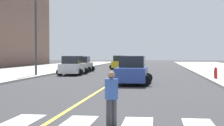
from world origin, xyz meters
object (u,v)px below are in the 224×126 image
at_px(car_yellow_second, 120,63).
at_px(car_white_fourth, 73,66).
at_px(street_lamp, 36,28).
at_px(car_silver_nearest, 82,65).
at_px(car_blue_third, 132,71).
at_px(pedestrian_crossing, 111,96).
at_px(fire_hydrant, 216,73).

bearing_deg(car_yellow_second, car_white_fourth, -104.02).
bearing_deg(street_lamp, car_yellow_second, 69.14).
bearing_deg(car_yellow_second, car_silver_nearest, -114.60).
distance_m(car_yellow_second, car_white_fourth, 13.79).
bearing_deg(street_lamp, car_silver_nearest, 72.41).
xyz_separation_m(car_yellow_second, street_lamp, (-6.09, -15.99, 3.61)).
bearing_deg(car_blue_third, pedestrian_crossing, 92.20).
bearing_deg(car_white_fourth, pedestrian_crossing, -73.52).
height_order(car_yellow_second, car_blue_third, car_blue_third).
xyz_separation_m(pedestrian_crossing, fire_hydrant, (5.89, 18.15, -0.29)).
bearing_deg(pedestrian_crossing, fire_hydrant, -153.97).
relative_size(car_silver_nearest, car_yellow_second, 0.98).
bearing_deg(pedestrian_crossing, car_yellow_second, -130.02).
relative_size(pedestrian_crossing, fire_hydrant, 1.77).
height_order(car_yellow_second, pedestrian_crossing, car_yellow_second).
distance_m(car_silver_nearest, street_lamp, 9.26).
distance_m(car_silver_nearest, car_yellow_second, 8.62).
relative_size(car_yellow_second, street_lamp, 0.57).
height_order(car_blue_third, street_lamp, street_lamp).
bearing_deg(street_lamp, pedestrian_crossing, -64.34).
bearing_deg(fire_hydrant, car_silver_nearest, 141.29).
xyz_separation_m(car_silver_nearest, fire_hydrant, (13.23, -10.61, -0.27)).
height_order(car_yellow_second, car_white_fourth, car_white_fourth).
bearing_deg(car_yellow_second, car_blue_third, -82.06).
relative_size(car_blue_third, pedestrian_crossing, 2.78).
xyz_separation_m(car_blue_third, pedestrian_crossing, (0.42, -13.67, -0.04)).
relative_size(car_white_fourth, pedestrian_crossing, 2.69).
distance_m(car_blue_third, fire_hydrant, 7.75).
height_order(car_blue_third, car_white_fourth, car_blue_third).
distance_m(car_silver_nearest, fire_hydrant, 16.96).
bearing_deg(car_white_fourth, street_lamp, -138.50).
distance_m(car_blue_third, pedestrian_crossing, 13.67).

